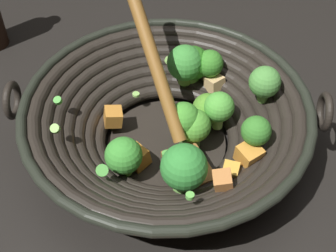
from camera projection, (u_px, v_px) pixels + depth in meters
name	position (u px, v px, depth m)	size (l,w,h in m)	color
ground_plane	(167.00, 146.00, 0.70)	(4.00, 4.00, 0.00)	black
wok	(169.00, 119.00, 0.66)	(0.40, 0.40, 0.22)	black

